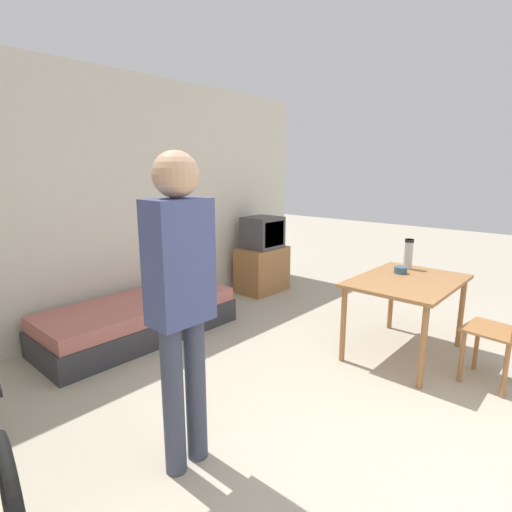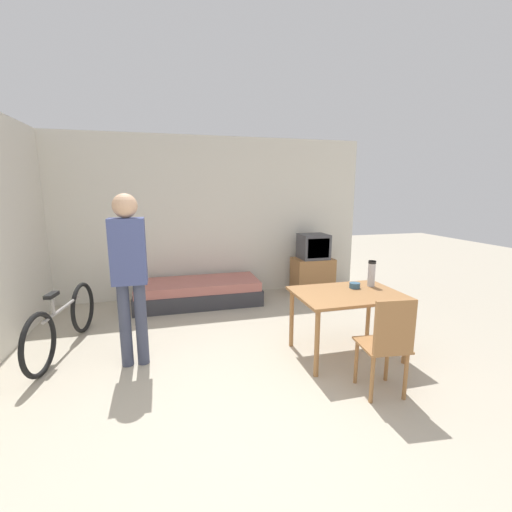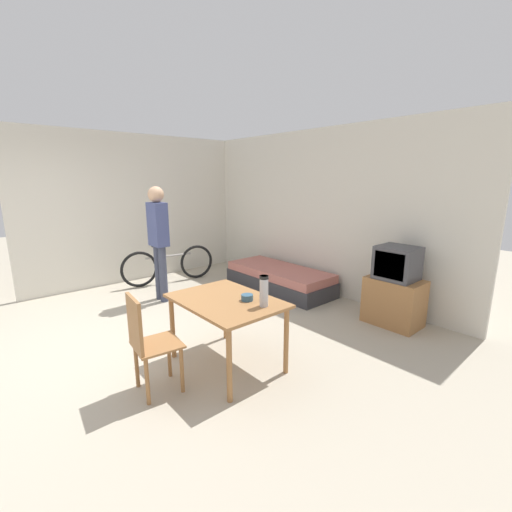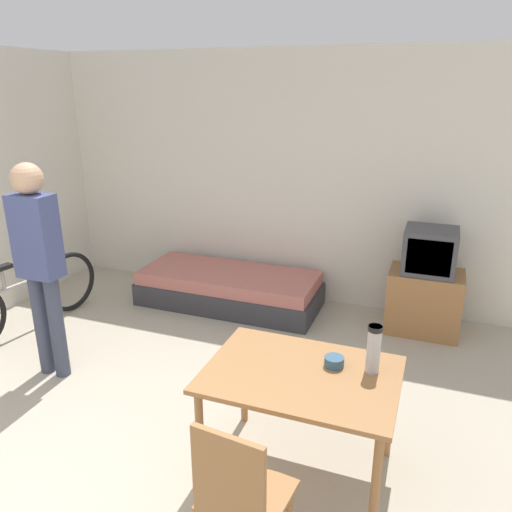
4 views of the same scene
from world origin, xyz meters
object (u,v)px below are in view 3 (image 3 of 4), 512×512
at_px(dining_table, 226,307).
at_px(wooden_chair, 147,340).
at_px(daybed, 279,279).
at_px(bicycle, 169,265).
at_px(mate_bowl, 247,298).
at_px(thermos_flask, 264,290).
at_px(person_standing, 158,235).
at_px(tv, 395,290).

xyz_separation_m(dining_table, wooden_chair, (-0.07, -0.82, -0.11)).
xyz_separation_m(daybed, bicycle, (-1.64, -1.26, 0.15)).
distance_m(daybed, mate_bowl, 2.65).
distance_m(dining_table, thermos_flask, 0.49).
bearing_deg(wooden_chair, person_standing, 151.61).
bearing_deg(daybed, dining_table, -56.73).
xyz_separation_m(dining_table, thermos_flask, (0.39, 0.16, 0.25)).
relative_size(dining_table, thermos_flask, 3.79).
bearing_deg(wooden_chair, daybed, 114.46).
height_order(daybed, bicycle, bicycle).
relative_size(wooden_chair, bicycle, 0.54).
bearing_deg(bicycle, wooden_chair, -29.95).
relative_size(daybed, mate_bowl, 16.67).
bearing_deg(bicycle, person_standing, -33.95).
bearing_deg(wooden_chair, mate_bowl, 76.27).
height_order(bicycle, person_standing, person_standing).
xyz_separation_m(thermos_flask, mate_bowl, (-0.22, -0.02, -0.13)).
relative_size(daybed, person_standing, 1.11).
bearing_deg(thermos_flask, mate_bowl, -174.49).
xyz_separation_m(tv, wooden_chair, (-0.68, -3.09, 0.04)).
relative_size(dining_table, wooden_chair, 1.22).
relative_size(tv, person_standing, 0.59).
bearing_deg(tv, dining_table, -105.17).
xyz_separation_m(daybed, dining_table, (1.43, -2.17, 0.44)).
distance_m(dining_table, wooden_chair, 0.83).
relative_size(bicycle, person_standing, 0.96).
bearing_deg(dining_table, tv, 74.83).
bearing_deg(thermos_flask, daybed, 132.02).
height_order(person_standing, mate_bowl, person_standing).
distance_m(tv, mate_bowl, 2.20).
bearing_deg(mate_bowl, wooden_chair, -103.73).
height_order(dining_table, mate_bowl, mate_bowl).
relative_size(person_standing, mate_bowl, 15.04).
relative_size(person_standing, thermos_flask, 5.96).
xyz_separation_m(bicycle, thermos_flask, (3.45, -0.75, 0.55)).
relative_size(dining_table, mate_bowl, 9.58).
bearing_deg(dining_table, bicycle, 163.45).
distance_m(daybed, person_standing, 2.17).
bearing_deg(dining_table, thermos_flask, 22.12).
distance_m(dining_table, mate_bowl, 0.24).
xyz_separation_m(tv, dining_table, (-0.62, -2.28, 0.16)).
xyz_separation_m(daybed, tv, (2.04, 0.10, 0.29)).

